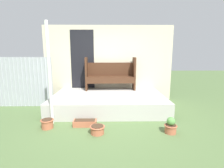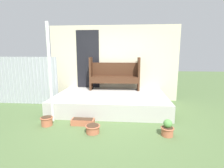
{
  "view_description": "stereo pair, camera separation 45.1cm",
  "coord_description": "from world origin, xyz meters",
  "px_view_note": "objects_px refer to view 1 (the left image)",
  "views": [
    {
      "loc": [
        0.1,
        -4.08,
        1.69
      ],
      "look_at": [
        0.17,
        0.36,
        0.88
      ],
      "focal_mm": 28.0,
      "sensor_mm": 36.0,
      "label": 1
    },
    {
      "loc": [
        0.55,
        -4.06,
        1.69
      ],
      "look_at": [
        0.17,
        0.36,
        0.88
      ],
      "focal_mm": 28.0,
      "sensor_mm": 36.0,
      "label": 2
    }
  ],
  "objects_px": {
    "flower_pot_left": "(47,123)",
    "planter_box_rect": "(85,123)",
    "flower_pot_right": "(171,126)",
    "flower_pot_middle": "(97,129)",
    "support_post": "(49,74)",
    "bench": "(110,74)"
  },
  "relations": [
    {
      "from": "planter_box_rect",
      "to": "bench",
      "type": "bearing_deg",
      "value": 73.23
    },
    {
      "from": "flower_pot_left",
      "to": "flower_pot_right",
      "type": "height_order",
      "value": "flower_pot_right"
    },
    {
      "from": "support_post",
      "to": "flower_pot_right",
      "type": "distance_m",
      "value": 2.92
    },
    {
      "from": "flower_pot_left",
      "to": "flower_pot_right",
      "type": "xyz_separation_m",
      "value": [
        2.69,
        -0.29,
        0.04
      ]
    },
    {
      "from": "flower_pot_right",
      "to": "bench",
      "type": "bearing_deg",
      "value": 117.49
    },
    {
      "from": "flower_pot_left",
      "to": "flower_pot_right",
      "type": "distance_m",
      "value": 2.71
    },
    {
      "from": "flower_pot_left",
      "to": "planter_box_rect",
      "type": "bearing_deg",
      "value": 7.53
    },
    {
      "from": "flower_pot_middle",
      "to": "planter_box_rect",
      "type": "relative_size",
      "value": 0.6
    },
    {
      "from": "flower_pot_middle",
      "to": "planter_box_rect",
      "type": "height_order",
      "value": "flower_pot_middle"
    },
    {
      "from": "flower_pot_middle",
      "to": "flower_pot_right",
      "type": "height_order",
      "value": "flower_pot_right"
    },
    {
      "from": "support_post",
      "to": "planter_box_rect",
      "type": "bearing_deg",
      "value": -11.58
    },
    {
      "from": "support_post",
      "to": "flower_pot_middle",
      "type": "relative_size",
      "value": 7.38
    },
    {
      "from": "flower_pot_left",
      "to": "flower_pot_right",
      "type": "relative_size",
      "value": 0.83
    },
    {
      "from": "flower_pot_middle",
      "to": "flower_pot_right",
      "type": "xyz_separation_m",
      "value": [
        1.55,
        0.0,
        0.06
      ]
    },
    {
      "from": "flower_pot_left",
      "to": "planter_box_rect",
      "type": "height_order",
      "value": "flower_pot_left"
    },
    {
      "from": "flower_pot_right",
      "to": "planter_box_rect",
      "type": "xyz_separation_m",
      "value": [
        -1.86,
        0.4,
        -0.08
      ]
    },
    {
      "from": "flower_pot_right",
      "to": "flower_pot_left",
      "type": "bearing_deg",
      "value": 173.94
    },
    {
      "from": "support_post",
      "to": "planter_box_rect",
      "type": "distance_m",
      "value": 1.39
    },
    {
      "from": "bench",
      "to": "flower_pot_left",
      "type": "xyz_separation_m",
      "value": [
        -1.44,
        -2.13,
        -0.86
      ]
    },
    {
      "from": "bench",
      "to": "flower_pot_middle",
      "type": "relative_size",
      "value": 5.18
    },
    {
      "from": "flower_pot_left",
      "to": "planter_box_rect",
      "type": "relative_size",
      "value": 0.55
    },
    {
      "from": "bench",
      "to": "flower_pot_right",
      "type": "distance_m",
      "value": 2.84
    }
  ]
}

